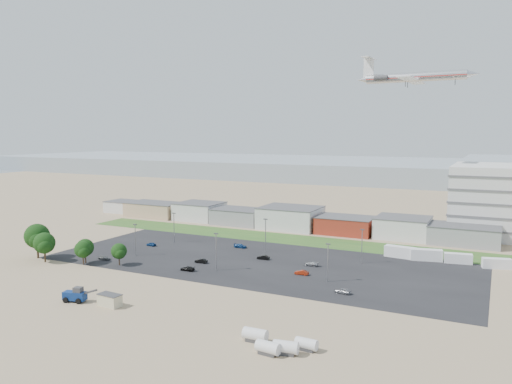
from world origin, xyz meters
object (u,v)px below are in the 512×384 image
Objects in this scene: parked_car_4 at (201,261)px; box_trailer_a at (400,252)px; parked_car_7 at (263,257)px; parked_car_2 at (343,291)px; parked_car_5 at (151,244)px; airliner at (415,77)px; parked_car_1 at (302,273)px; parked_car_10 at (104,258)px; parked_car_6 at (240,246)px; tree_far_left at (37,239)px; telehandler at (75,294)px; parked_car_12 at (311,264)px; parked_car_3 at (188,269)px; storage_tank_nw at (255,334)px; portable_shed at (110,300)px.

box_trailer_a is at bearing 120.03° from parked_car_4.
parked_car_4 is 1.00× the size of parked_car_7.
parked_car_2 is 1.07× the size of parked_car_5.
airliner is 13.08× the size of parked_car_5.
parked_car_10 is at bearing -80.39° from parked_car_1.
parked_car_6 reaches higher than parked_car_7.
tree_far_left is 20.72m from parked_car_10.
parked_car_1 is 56.60m from parked_car_5.
airliner is (49.83, 126.74, 56.31)m from telehandler.
parked_car_12 is (74.76, 26.99, -5.16)m from tree_far_left.
box_trailer_a is at bearing 26.55° from tree_far_left.
parked_car_6 reaches higher than parked_car_3.
parked_car_1 is 57.70m from parked_car_10.
airliner is 112.71m from parked_car_4.
tree_far_left reaches higher than parked_car_7.
parked_car_2 is at bearing -94.27° from parked_car_10.
parked_car_2 is 72.37m from parked_car_5.
parked_car_3 is (-41.83, -95.39, -57.38)m from airliner.
tree_far_left is (-83.16, 24.92, 4.46)m from storage_tank_nw.
storage_tank_nw is (44.22, -1.44, -0.37)m from telehandler.
box_trailer_a is 2.17× the size of parked_car_3.
telehandler is 59.20m from parked_car_2.
parked_car_6 is (-36.26, 62.74, -0.67)m from storage_tank_nw.
parked_car_7 is (13.94, 11.39, 0.00)m from parked_car_4.
parked_car_3 is 1.15× the size of parked_car_5.
parked_car_1 is at bearing 90.34° from parked_car_4.
storage_tank_nw is 1.01× the size of parked_car_6.
parked_car_2 reaches higher than parked_car_10.
telehandler is 0.69× the size of tree_far_left.
tree_far_left reaches higher than parked_car_2.
airliner is 12.54× the size of parked_car_4.
parked_car_7 is (-23.34, 52.54, -0.69)m from storage_tank_nw.
tree_far_left is at bearing -72.94° from parked_car_4.
parked_car_4 is 1.04× the size of parked_car_5.
parked_car_3 is at bearing -93.08° from parked_car_10.
parked_car_5 reaches higher than parked_car_12.
box_trailer_a is 28.73m from parked_car_12.
airliner is 96.46m from parked_car_12.
portable_shed is 1.21× the size of parked_car_6.
tree_far_left is at bearing 163.32° from storage_tank_nw.
telehandler is 61.82m from parked_car_6.
airliner reaches higher than parked_car_4.
parked_car_6 is (-0.73, 60.05, -0.68)m from portable_shed.
storage_tank_nw is at bearing 9.28° from parked_car_1.
storage_tank_nw is at bearing -0.06° from portable_shed.
parked_car_1 is 0.97× the size of parked_car_2.
parked_car_7 reaches higher than parked_car_5.
parked_car_10 is (-70.58, -0.45, -0.08)m from parked_car_2.
portable_shed reaches higher than parked_car_7.
parked_car_1 is at bearing -118.83° from parked_car_2.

